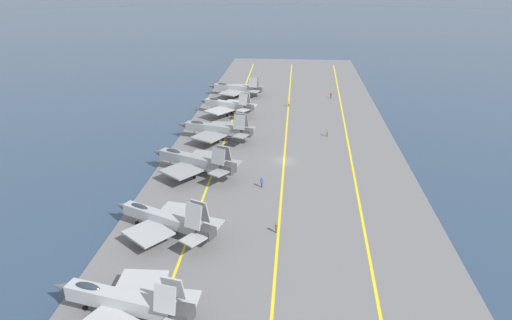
% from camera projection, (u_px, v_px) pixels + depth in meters
% --- Properties ---
extents(ground_plane, '(2000.00, 2000.00, 0.00)m').
position_uv_depth(ground_plane, '(284.00, 163.00, 86.75)').
color(ground_plane, navy).
extents(carrier_deck, '(209.63, 46.29, 0.40)m').
position_uv_depth(carrier_deck, '(284.00, 162.00, 86.67)').
color(carrier_deck, slate).
rests_on(carrier_deck, ground).
extents(deck_stripe_foul_line, '(188.58, 6.42, 0.01)m').
position_uv_depth(deck_stripe_foul_line, '(352.00, 163.00, 85.57)').
color(deck_stripe_foul_line, yellow).
rests_on(deck_stripe_foul_line, carrier_deck).
extents(deck_stripe_centerline, '(188.66, 0.36, 0.01)m').
position_uv_depth(deck_stripe_centerline, '(284.00, 161.00, 86.59)').
color(deck_stripe_centerline, yellow).
rests_on(deck_stripe_centerline, carrier_deck).
extents(deck_stripe_edge_line, '(188.63, 4.08, 0.01)m').
position_uv_depth(deck_stripe_edge_line, '(218.00, 159.00, 87.62)').
color(deck_stripe_edge_line, yellow).
rests_on(deck_stripe_edge_line, carrier_deck).
extents(parked_jet_nearest, '(12.77, 16.29, 6.14)m').
position_uv_depth(parked_jet_nearest, '(122.00, 301.00, 46.57)').
color(parked_jet_nearest, '#9EA3A8').
rests_on(parked_jet_nearest, carrier_deck).
extents(parked_jet_second, '(12.23, 16.81, 6.44)m').
position_uv_depth(parked_jet_second, '(164.00, 219.00, 61.84)').
color(parked_jet_second, '#93999E').
rests_on(parked_jet_second, carrier_deck).
extents(parked_jet_third, '(13.43, 17.28, 6.31)m').
position_uv_depth(parked_jet_third, '(193.00, 160.00, 79.87)').
color(parked_jet_third, gray).
rests_on(parked_jet_third, carrier_deck).
extents(parked_jet_fourth, '(13.34, 17.15, 6.41)m').
position_uv_depth(parked_jet_fourth, '(216.00, 129.00, 96.00)').
color(parked_jet_fourth, gray).
rests_on(parked_jet_fourth, carrier_deck).
extents(parked_jet_fifth, '(13.65, 15.15, 6.24)m').
position_uv_depth(parked_jet_fifth, '(227.00, 105.00, 112.67)').
color(parked_jet_fifth, '#9EA3A8').
rests_on(parked_jet_fifth, carrier_deck).
extents(parked_jet_sixth, '(13.84, 16.23, 5.82)m').
position_uv_depth(parked_jet_sixth, '(236.00, 88.00, 130.07)').
color(parked_jet_sixth, gray).
rests_on(parked_jet_sixth, carrier_deck).
extents(crew_red_vest, '(0.46, 0.45, 1.65)m').
position_uv_depth(crew_red_vest, '(331.00, 95.00, 127.94)').
color(crew_red_vest, '#383328').
rests_on(crew_red_vest, carrier_deck).
extents(crew_green_vest, '(0.38, 0.26, 1.74)m').
position_uv_depth(crew_green_vest, '(327.00, 132.00, 98.73)').
color(crew_green_vest, '#4C473D').
rests_on(crew_green_vest, carrier_deck).
extents(crew_blue_vest, '(0.40, 0.45, 1.82)m').
position_uv_depth(crew_blue_vest, '(262.00, 182.00, 75.80)').
color(crew_blue_vest, '#383328').
rests_on(crew_blue_vest, carrier_deck).
extents(crew_yellow_vest, '(0.44, 0.36, 1.67)m').
position_uv_depth(crew_yellow_vest, '(289.00, 103.00, 120.27)').
color(crew_yellow_vest, '#4C473D').
rests_on(crew_yellow_vest, carrier_deck).
extents(crew_brown_vest, '(0.46, 0.42, 1.65)m').
position_uv_depth(crew_brown_vest, '(276.00, 227.00, 62.78)').
color(crew_brown_vest, '#4C473D').
rests_on(crew_brown_vest, carrier_deck).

